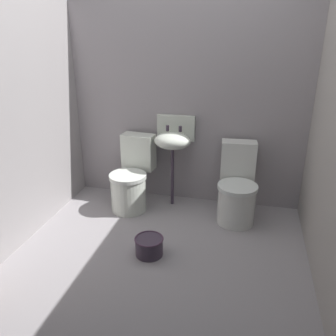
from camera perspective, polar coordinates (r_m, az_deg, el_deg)
name	(u,v)px	position (r m, az deg, el deg)	size (l,w,h in m)	color
ground_plane	(161,255)	(3.27, -1.17, -13.94)	(2.96, 2.63, 0.08)	gray
wall_back	(187,105)	(3.87, 3.10, 10.17)	(2.96, 0.10, 2.18)	gray
wall_left	(19,122)	(3.43, -23.12, 6.91)	(0.10, 2.43, 2.18)	#9B9596
toilet_left	(132,180)	(3.86, -5.96, -1.92)	(0.44, 0.63, 0.78)	silver
toilet_right	(237,190)	(3.67, 11.16, -3.57)	(0.43, 0.62, 0.78)	silver
sink	(173,140)	(3.77, 0.84, 4.62)	(0.42, 0.35, 0.99)	#3E3241
bucket	(149,246)	(3.16, -3.10, -12.53)	(0.26, 0.26, 0.17)	#3E3241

